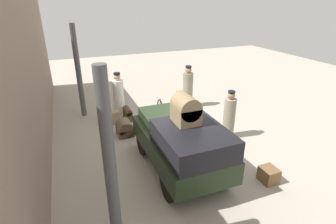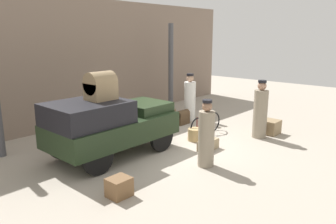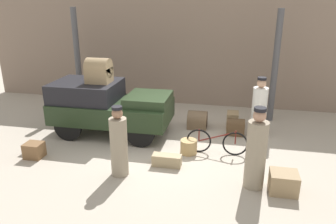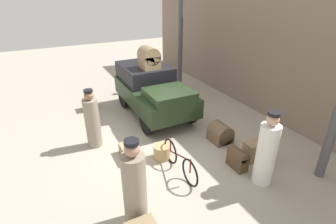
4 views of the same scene
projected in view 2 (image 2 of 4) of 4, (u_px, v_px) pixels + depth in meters
The scene contains 16 objects.
ground_plane at pixel (168, 145), 9.82m from camera, with size 30.00×30.00×0.00m, color #A89E8E.
station_building_facade at pixel (86, 62), 11.95m from camera, with size 16.00×0.15×4.50m.
canopy_pillar_right at pixel (171, 69), 13.53m from camera, with size 0.21×0.21×3.67m.
truck at pixel (109, 124), 8.73m from camera, with size 3.51×1.72×1.60m.
bicycle at pixel (206, 124), 10.78m from camera, with size 1.62×0.04×0.71m.
wicker_basket at pixel (195, 135), 10.20m from camera, with size 0.45×0.45×0.38m.
porter_carrying_trunk at pixel (206, 136), 8.10m from camera, with size 0.40×0.40×1.70m.
conductor_in_dark_uniform at pixel (260, 112), 10.37m from camera, with size 0.44×0.44×1.85m.
porter_with_bicycle at pixel (190, 99), 12.51m from camera, with size 0.44×0.44×1.80m.
trunk_barrel_dark at pixel (152, 122), 11.43m from camera, with size 0.61×0.56×0.56m.
suitcase_tan_flat at pixel (119, 187), 6.67m from camera, with size 0.46×0.40×0.40m.
trunk_umber_medium at pixel (168, 115), 12.39m from camera, with size 0.37×0.52×0.50m.
trunk_wicker_pale at pixel (183, 117), 12.04m from camera, with size 0.54×0.28×0.53m.
trunk_large_brown at pixel (208, 145), 9.38m from camera, with size 0.72×0.28×0.29m.
suitcase_small_leather at pixel (270, 127), 10.90m from camera, with size 0.59×0.53×0.46m.
trunk_on_truck_roof at pixel (101, 86), 8.34m from camera, with size 0.69×0.58×0.72m.
Camera 2 is at (-6.95, -6.22, 3.24)m, focal length 35.00 mm.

